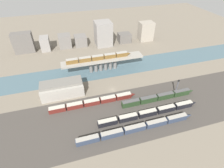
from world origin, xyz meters
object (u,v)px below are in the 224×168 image
object	(u,v)px
train_yard_near	(137,128)
warehouse_building	(62,88)
train_yard_mid	(150,113)
train_yard_outer	(94,102)
train_on_bridge	(99,57)
signal_tower	(177,87)
train_yard_far	(158,97)

from	to	relation	value
train_yard_near	warehouse_building	distance (m)	55.51
train_yard_mid	train_yard_outer	distance (m)	34.62
train_yard_outer	train_on_bridge	bearing A→B (deg)	71.49
warehouse_building	train_yard_near	bearing A→B (deg)	-49.24
signal_tower	train_yard_near	bearing A→B (deg)	-150.86
train_yard_mid	warehouse_building	world-z (taller)	warehouse_building
train_yard_mid	signal_tower	distance (m)	28.08
train_yard_outer	warehouse_building	bearing A→B (deg)	139.21
train_on_bridge	signal_tower	size ratio (longest dim) A/B	4.29
train_yard_far	warehouse_building	world-z (taller)	warehouse_building
train_yard_outer	signal_tower	size ratio (longest dim) A/B	4.66
train_on_bridge	train_yard_outer	xyz separation A→B (m)	(-12.26, -36.63, -10.16)
train_yard_mid	train_yard_near	bearing A→B (deg)	-144.36
train_yard_outer	warehouse_building	size ratio (longest dim) A/B	2.03
train_on_bridge	train_yard_outer	size ratio (longest dim) A/B	0.92
train_yard_near	signal_tower	world-z (taller)	signal_tower
train_yard_outer	train_yard_mid	bearing A→B (deg)	-31.89
train_yard_outer	signal_tower	xyz separation A→B (m)	(54.38, -6.16, 4.27)
train_yard_mid	signal_tower	world-z (taller)	signal_tower
train_on_bridge	warehouse_building	bearing A→B (deg)	-145.28
train_yard_far	warehouse_building	distance (m)	63.43
warehouse_building	signal_tower	xyz separation A→B (m)	(72.46, -21.76, 1.28)
train_yard_mid	signal_tower	bearing A→B (deg)	25.90
train_on_bridge	train_yard_outer	distance (m)	39.95
train_yard_near	train_yard_far	distance (m)	29.27
train_yard_near	train_yard_mid	size ratio (longest dim) A/B	1.06
train_yard_mid	train_yard_outer	world-z (taller)	train_yard_mid
train_yard_near	train_yard_outer	distance (m)	32.00
train_on_bridge	train_yard_near	bearing A→B (deg)	-84.70
train_on_bridge	train_yard_mid	xyz separation A→B (m)	(17.13, -54.92, -10.03)
train_yard_mid	warehouse_building	size ratio (longest dim) A/B	2.31
train_yard_far	train_yard_outer	size ratio (longest dim) A/B	0.92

